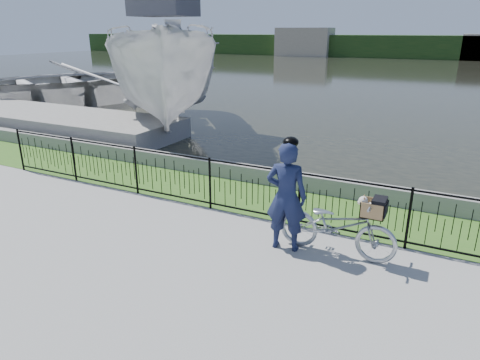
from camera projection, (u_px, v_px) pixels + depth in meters
The scene contains 12 objects.
ground at pixel (213, 250), 7.53m from camera, with size 120.00×120.00×0.00m, color gray.
grass_strip at pixel (271, 200), 9.72m from camera, with size 60.00×2.00×0.01m, color #396620.
water at pixel (414, 77), 35.33m from camera, with size 120.00×120.00×0.00m, color black.
quay_wall at pixel (287, 179), 10.49m from camera, with size 60.00×0.30×0.40m, color gray.
fence at pixel (252, 191), 8.69m from camera, with size 14.00×0.06×1.15m, color black, non-canonical shape.
far_treeline at pixel (437, 47), 57.58m from camera, with size 120.00×6.00×3.00m, color #244019.
far_building_left at pixel (304, 42), 63.37m from camera, with size 8.00×4.00×4.00m, color #9E927F.
dock at pixel (59, 122), 16.29m from camera, with size 10.00×3.00×0.70m, color gray.
bicycle_rig at pixel (338, 225), 7.24m from camera, with size 2.01×0.70×1.16m.
cyclist at pixel (286, 196), 7.29m from camera, with size 0.76×0.56×2.02m.
boat_near at pixel (167, 74), 16.41m from camera, with size 9.04×10.53×5.74m.
boat_far at pixel (62, 83), 22.12m from camera, with size 11.45×12.69×2.16m.
Camera 1 is at (3.43, -5.77, 3.66)m, focal length 32.00 mm.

